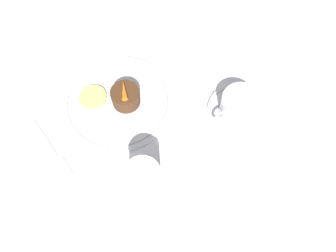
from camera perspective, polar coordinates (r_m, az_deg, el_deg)
ground_plane at (r=0.83m, az=-5.82°, el=1.59°), size 3.00×3.00×0.00m
dinner_plate at (r=0.84m, az=-8.67°, el=4.23°), size 0.28×0.28×0.01m
saucer at (r=0.84m, az=12.17°, el=2.42°), size 0.16×0.16×0.01m
coffee_cup at (r=0.81m, az=12.53°, el=3.59°), size 0.13×0.10×0.05m
spoon at (r=0.82m, az=9.38°, el=1.41°), size 0.05×0.12×0.00m
wine_glass at (r=0.68m, az=-4.29°, el=-9.16°), size 0.07×0.07×0.12m
fork at (r=0.83m, az=-19.19°, el=-4.45°), size 0.04×0.18×0.01m
dessert_cake at (r=0.82m, az=-7.11°, el=5.21°), size 0.07×0.07×0.05m
carrot_garnish at (r=0.79m, az=-7.37°, el=6.35°), size 0.03×0.05×0.02m
pineapple_slice at (r=0.85m, az=-12.93°, el=4.90°), size 0.07×0.07×0.01m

